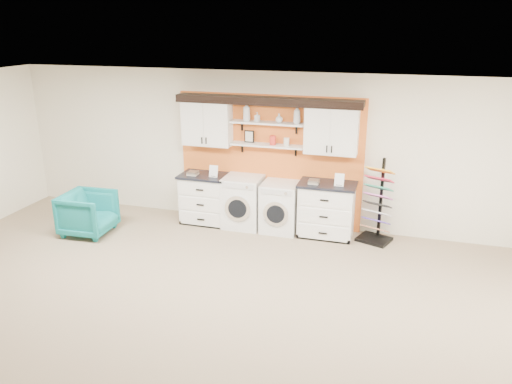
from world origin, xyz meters
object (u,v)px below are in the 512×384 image
(washer, at_px, (243,202))
(dryer, at_px, (280,207))
(base_cabinet_right, at_px, (326,210))
(armchair, at_px, (88,213))
(sample_rack, at_px, (377,214))
(base_cabinet_left, at_px, (207,198))

(washer, relative_size, dryer, 1.05)
(washer, bearing_deg, base_cabinet_right, 0.13)
(dryer, bearing_deg, armchair, -161.12)
(dryer, relative_size, sample_rack, 0.62)
(armchair, bearing_deg, sample_rack, -79.53)
(base_cabinet_left, relative_size, base_cabinet_right, 0.96)
(base_cabinet_right, relative_size, washer, 1.05)
(sample_rack, bearing_deg, base_cabinet_right, -158.26)
(base_cabinet_left, xyz_separation_m, base_cabinet_right, (2.26, -0.00, 0.02))
(armchair, bearing_deg, base_cabinet_right, -77.19)
(sample_rack, height_order, armchair, sample_rack)
(dryer, xyz_separation_m, sample_rack, (1.69, 0.02, 0.03))
(base_cabinet_left, relative_size, dryer, 1.06)
(washer, distance_m, sample_rack, 2.39)
(dryer, xyz_separation_m, armchair, (-3.24, -1.11, -0.07))
(washer, bearing_deg, dryer, -0.00)
(base_cabinet_left, relative_size, washer, 1.00)
(base_cabinet_left, height_order, sample_rack, sample_rack)
(dryer, bearing_deg, washer, 180.00)
(dryer, height_order, armchair, dryer)
(base_cabinet_right, xyz_separation_m, dryer, (-0.83, -0.00, -0.03))
(sample_rack, bearing_deg, armchair, -146.67)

